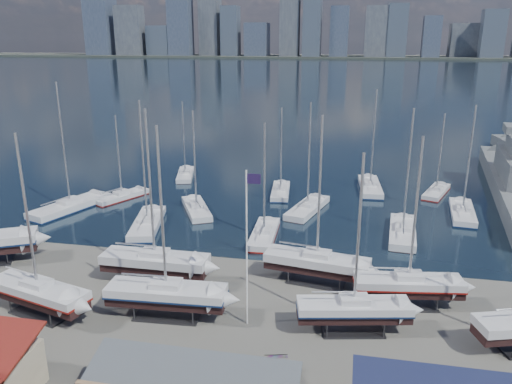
# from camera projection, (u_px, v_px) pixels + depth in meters

# --- Properties ---
(ground) EXTENTS (1400.00, 1400.00, 0.00)m
(ground) POSITION_uv_depth(u_px,v_px,m) (243.00, 310.00, 42.78)
(ground) COLOR #605E59
(ground) RESTS_ON ground
(water) EXTENTS (1400.00, 600.00, 0.40)m
(water) POSITION_uv_depth(u_px,v_px,m) (345.00, 73.00, 333.23)
(water) COLOR #1A273B
(water) RESTS_ON ground
(far_shore) EXTENTS (1400.00, 80.00, 2.20)m
(far_shore) POSITION_uv_depth(u_px,v_px,m) (352.00, 57.00, 576.43)
(far_shore) COLOR #2D332D
(far_shore) RESTS_ON ground
(skyline) EXTENTS (639.14, 43.80, 107.69)m
(skyline) POSITION_uv_depth(u_px,v_px,m) (346.00, 22.00, 560.82)
(skyline) COLOR #475166
(skyline) RESTS_ON far_shore
(sailboat_cradle_1) EXTENTS (9.92, 5.08, 15.48)m
(sailboat_cradle_1) POSITION_uv_depth(u_px,v_px,m) (38.00, 292.00, 41.49)
(sailboat_cradle_1) COLOR #2D2D33
(sailboat_cradle_1) RESTS_ON ground
(sailboat_cradle_2) EXTENTS (10.15, 2.87, 16.52)m
(sailboat_cradle_2) POSITION_uv_depth(u_px,v_px,m) (155.00, 262.00, 47.00)
(sailboat_cradle_2) COLOR #2D2D33
(sailboat_cradle_2) RESTS_ON ground
(sailboat_cradle_3) EXTENTS (10.12, 3.36, 16.11)m
(sailboat_cradle_3) POSITION_uv_depth(u_px,v_px,m) (167.00, 294.00, 41.16)
(sailboat_cradle_3) COLOR #2D2D33
(sailboat_cradle_3) RESTS_ON ground
(sailboat_cradle_4) EXTENTS (10.10, 4.23, 15.99)m
(sailboat_cradle_4) POSITION_uv_depth(u_px,v_px,m) (317.00, 263.00, 46.90)
(sailboat_cradle_4) COLOR #2D2D33
(sailboat_cradle_4) RESTS_ON ground
(sailboat_cradle_5) EXTENTS (9.23, 4.24, 14.52)m
(sailboat_cradle_5) POSITION_uv_depth(u_px,v_px,m) (354.00, 309.00, 39.02)
(sailboat_cradle_5) COLOR #2D2D33
(sailboat_cradle_5) RESTS_ON ground
(sailboat_cradle_6) EXTENTS (9.48, 3.88, 14.96)m
(sailboat_cradle_6) POSITION_uv_depth(u_px,v_px,m) (408.00, 285.00, 42.82)
(sailboat_cradle_6) COLOR #2D2D33
(sailboat_cradle_6) RESTS_ON ground
(sailboat_moored_0) EXTENTS (7.04, 12.38, 17.86)m
(sailboat_moored_0) POSITION_uv_depth(u_px,v_px,m) (71.00, 208.00, 67.42)
(sailboat_moored_0) COLOR black
(sailboat_moored_0) RESTS_ON water
(sailboat_moored_1) EXTENTS (5.95, 8.70, 12.76)m
(sailboat_moored_1) POSITION_uv_depth(u_px,v_px,m) (122.00, 197.00, 72.03)
(sailboat_moored_1) COLOR black
(sailboat_moored_1) RESTS_ON water
(sailboat_moored_2) EXTENTS (4.61, 9.07, 13.19)m
(sailboat_moored_2) POSITION_uv_depth(u_px,v_px,m) (185.00, 175.00, 83.34)
(sailboat_moored_2) COLOR black
(sailboat_moored_2) RESTS_ON water
(sailboat_moored_3) EXTENTS (5.42, 11.28, 16.26)m
(sailboat_moored_3) POSITION_uv_depth(u_px,v_px,m) (148.00, 225.00, 61.26)
(sailboat_moored_3) COLOR black
(sailboat_moored_3) RESTS_ON water
(sailboat_moored_4) EXTENTS (6.66, 9.57, 14.21)m
(sailboat_moored_4) POSITION_uv_depth(u_px,v_px,m) (197.00, 210.00, 66.65)
(sailboat_moored_4) COLOR black
(sailboat_moored_4) RESTS_ON water
(sailboat_moored_5) EXTENTS (3.41, 9.22, 13.48)m
(sailboat_moored_5) POSITION_uv_depth(u_px,v_px,m) (281.00, 192.00, 74.31)
(sailboat_moored_5) COLOR black
(sailboat_moored_5) RESTS_ON water
(sailboat_moored_6) EXTENTS (2.98, 9.53, 14.11)m
(sailboat_moored_6) POSITION_uv_depth(u_px,v_px,m) (264.00, 235.00, 58.06)
(sailboat_moored_6) COLOR black
(sailboat_moored_6) RESTS_ON water
(sailboat_moored_7) EXTENTS (5.39, 10.51, 15.28)m
(sailboat_moored_7) POSITION_uv_depth(u_px,v_px,m) (307.00, 209.00, 66.90)
(sailboat_moored_7) COLOR black
(sailboat_moored_7) RESTS_ON water
(sailboat_moored_8) EXTENTS (3.74, 10.85, 15.95)m
(sailboat_moored_8) POSITION_uv_depth(u_px,v_px,m) (370.00, 188.00, 76.30)
(sailboat_moored_8) COLOR black
(sailboat_moored_8) RESTS_ON water
(sailboat_moored_9) EXTENTS (3.71, 10.58, 15.68)m
(sailboat_moored_9) POSITION_uv_depth(u_px,v_px,m) (402.00, 233.00, 58.60)
(sailboat_moored_9) COLOR black
(sailboat_moored_9) RESTS_ON water
(sailboat_moored_10) EXTENTS (3.92, 10.38, 15.15)m
(sailboat_moored_10) POSITION_uv_depth(u_px,v_px,m) (462.00, 214.00, 65.23)
(sailboat_moored_10) COLOR black
(sailboat_moored_10) RESTS_ON water
(sailboat_moored_11) EXTENTS (5.17, 8.74, 12.63)m
(sailboat_moored_11) POSITION_uv_depth(u_px,v_px,m) (436.00, 193.00, 74.14)
(sailboat_moored_11) COLOR black
(sailboat_moored_11) RESTS_ON water
(flagpole) EXTENTS (1.14, 0.12, 12.96)m
(flagpole) POSITION_uv_depth(u_px,v_px,m) (248.00, 238.00, 38.45)
(flagpole) COLOR white
(flagpole) RESTS_ON ground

